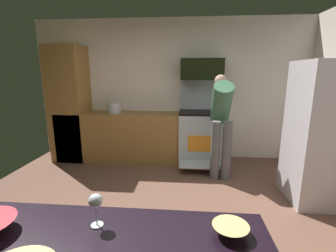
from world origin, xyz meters
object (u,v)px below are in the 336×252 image
microwave (202,69)px  stock_pot (114,108)px  person_cook (221,118)px  mixing_bowl_large (230,230)px  oven_range (200,135)px  wine_glass_mid (96,202)px  refrigerator (328,134)px

microwave → stock_pot: microwave is taller
microwave → stock_pot: (-1.59, -0.08, -0.69)m
person_cook → mixing_bowl_large: (-0.31, -2.67, -0.02)m
oven_range → mixing_bowl_large: 3.27m
microwave → wine_glass_mid: size_ratio=4.42×
refrigerator → person_cook: 1.38m
refrigerator → mixing_bowl_large: 2.53m
refrigerator → wine_glass_mid: bearing=-137.1°
person_cook → mixing_bowl_large: person_cook is taller
oven_range → mixing_bowl_large: oven_range is taller
wine_glass_mid → stock_pot: (-0.93, 3.25, -0.03)m
microwave → mixing_bowl_large: 3.42m
wine_glass_mid → stock_pot: 3.38m
mixing_bowl_large → person_cook: bearing=83.4°
mixing_bowl_large → stock_pot: 3.62m
oven_range → mixing_bowl_large: size_ratio=8.96×
person_cook → oven_range: bearing=116.3°
person_cook → mixing_bowl_large: 2.69m
oven_range → wine_glass_mid: bearing=-101.5°
oven_range → wine_glass_mid: 3.34m
oven_range → microwave: size_ratio=2.03×
refrigerator → person_cook: bearing=151.8°
microwave → refrigerator: size_ratio=0.42×
person_cook → microwave: bearing=113.0°
refrigerator → mixing_bowl_large: (-1.53, -2.02, 0.04)m
microwave → wine_glass_mid: 3.45m
person_cook → wine_glass_mid: person_cook is taller
microwave → stock_pot: 1.74m
wine_glass_mid → mixing_bowl_large: bearing=-1.2°
person_cook → stock_pot: bearing=162.5°
refrigerator → stock_pot: 3.33m
mixing_bowl_large → stock_pot: stock_pot is taller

